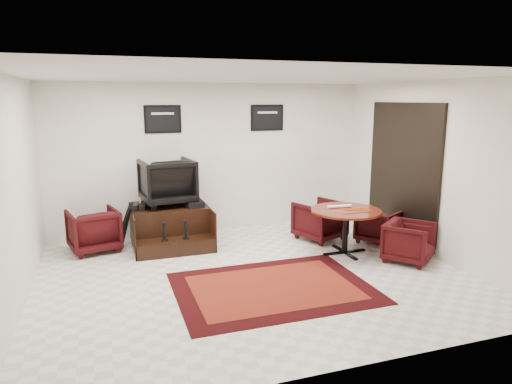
% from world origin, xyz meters
% --- Properties ---
extents(ground, '(6.00, 6.00, 0.00)m').
position_xyz_m(ground, '(0.00, 0.00, 0.00)').
color(ground, white).
rests_on(ground, ground).
extents(room_shell, '(6.02, 5.02, 2.81)m').
position_xyz_m(room_shell, '(0.41, 0.12, 1.79)').
color(room_shell, white).
rests_on(room_shell, ground).
extents(area_rug, '(2.61, 1.95, 0.01)m').
position_xyz_m(area_rug, '(0.10, -0.52, 0.01)').
color(area_rug, black).
rests_on(area_rug, ground).
extents(shine_podium, '(1.31, 1.35, 0.67)m').
position_xyz_m(shine_podium, '(-0.92, 1.89, 0.31)').
color(shine_podium, black).
rests_on(shine_podium, ground).
extents(shine_chair, '(0.96, 0.91, 0.90)m').
position_xyz_m(shine_chair, '(-0.92, 2.03, 1.12)').
color(shine_chair, black).
rests_on(shine_chair, shine_podium).
extents(shoes_pair, '(0.28, 0.31, 0.10)m').
position_xyz_m(shoes_pair, '(-1.43, 1.81, 0.72)').
color(shoes_pair, black).
rests_on(shoes_pair, shine_podium).
extents(polish_kit, '(0.30, 0.23, 0.10)m').
position_xyz_m(polish_kit, '(-0.51, 1.66, 0.72)').
color(polish_kit, black).
rests_on(polish_kit, shine_podium).
extents(umbrella_black, '(0.32, 0.12, 0.85)m').
position_xyz_m(umbrella_black, '(-1.71, 1.76, 0.42)').
color(umbrella_black, black).
rests_on(umbrella_black, ground).
extents(umbrella_hooked, '(0.31, 0.12, 0.84)m').
position_xyz_m(umbrella_hooked, '(-1.67, 1.84, 0.42)').
color(umbrella_hooked, black).
rests_on(umbrella_hooked, ground).
extents(armchair_side, '(0.91, 0.87, 0.78)m').
position_xyz_m(armchair_side, '(-2.19, 1.89, 0.39)').
color(armchair_side, black).
rests_on(armchair_side, ground).
extents(meeting_table, '(1.14, 1.14, 0.74)m').
position_xyz_m(meeting_table, '(1.73, 0.43, 0.65)').
color(meeting_table, '#441009').
rests_on(meeting_table, ground).
extents(table_chair_back, '(0.96, 0.93, 0.77)m').
position_xyz_m(table_chair_back, '(1.69, 1.29, 0.39)').
color(table_chair_back, black).
rests_on(table_chair_back, ground).
extents(table_chair_window, '(0.86, 0.87, 0.67)m').
position_xyz_m(table_chair_window, '(2.59, 0.76, 0.34)').
color(table_chair_window, black).
rests_on(table_chair_window, ground).
extents(table_chair_corner, '(0.92, 0.92, 0.70)m').
position_xyz_m(table_chair_corner, '(2.48, -0.22, 0.35)').
color(table_chair_corner, black).
rests_on(table_chair_corner, ground).
extents(paper_roll, '(0.42, 0.09, 0.05)m').
position_xyz_m(paper_roll, '(1.68, 0.58, 0.77)').
color(paper_roll, white).
rests_on(paper_roll, meeting_table).
extents(table_clutter, '(0.57, 0.35, 0.01)m').
position_xyz_m(table_clutter, '(1.85, 0.34, 0.75)').
color(table_clutter, '#CF530B').
rests_on(table_clutter, meeting_table).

